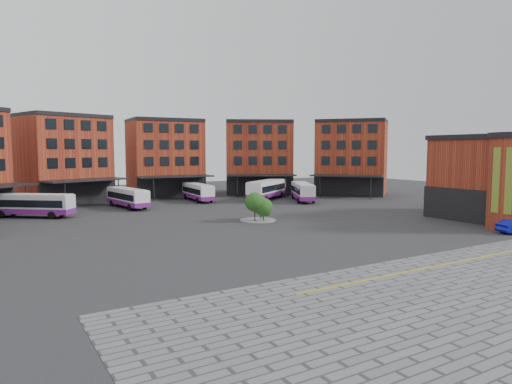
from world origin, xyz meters
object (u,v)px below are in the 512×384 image
bus_b (32,205)px  bus_d (198,192)px  tree_island (260,206)px  bus_e (267,189)px  bus_c (128,197)px  bus_f (303,191)px

bus_b → bus_d: bus_b is taller
tree_island → bus_e: tree_island is taller
tree_island → bus_c: 23.81m
bus_b → bus_d: 27.14m
tree_island → bus_e: bearing=55.7°
bus_e → bus_f: size_ratio=1.06×
bus_b → bus_f: 41.75m
bus_d → tree_island: bearing=-91.3°
bus_d → bus_f: size_ratio=0.97×
bus_d → bus_e: bearing=-16.8°
bus_f → tree_island: bearing=-112.0°
bus_c → bus_f: 28.96m
tree_island → bus_d: tree_island is taller
bus_b → bus_f: (41.67, -2.61, 0.01)m
bus_c → bus_f: bearing=-20.4°
bus_d → bus_f: (15.39, -9.36, 0.08)m
bus_b → bus_f: bearing=-55.6°
bus_e → bus_d: bearing=-147.5°
tree_island → bus_f: 23.66m
bus_d → bus_f: bearing=-26.6°
tree_island → bus_c: size_ratio=0.41×
bus_b → bus_f: size_ratio=0.93×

